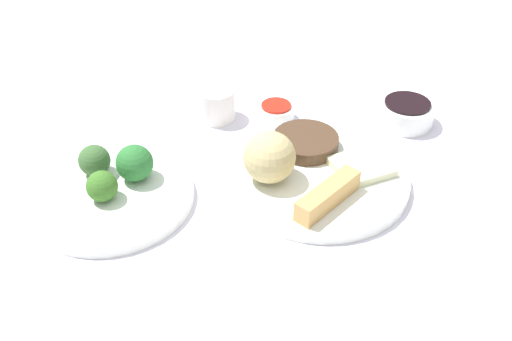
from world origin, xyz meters
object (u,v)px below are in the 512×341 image
Objects in this scene: broccoli_plate at (112,196)px; sauce_ramekin_sweet_and_sour at (276,113)px; teacup at (216,104)px; main_plate at (315,178)px; soy_sauce_bowl at (406,114)px.

sauce_ramekin_sweet_and_sour is (0.23, -0.23, 0.01)m from broccoli_plate.
main_plate is at bearing -136.90° from teacup.
soy_sauce_bowl is 0.22m from sauce_ramekin_sweet_and_sour.
teacup reaches higher than sauce_ramekin_sweet_and_sour.
main_plate is 4.07× the size of teacup.
soy_sauce_bowl is at bearing -90.65° from teacup.
teacup reaches higher than main_plate.
main_plate is 0.24m from teacup.
broccoli_plate is (-0.05, 0.29, -0.00)m from main_plate.
soy_sauce_bowl is at bearing -42.96° from main_plate.
soy_sauce_bowl reaches higher than sauce_ramekin_sweet_and_sour.
soy_sauce_bowl is at bearing -63.66° from broccoli_plate.
main_plate is 2.86× the size of soy_sauce_bowl.
sauce_ramekin_sweet_and_sour reaches higher than broccoli_plate.
main_plate reaches higher than broccoli_plate.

